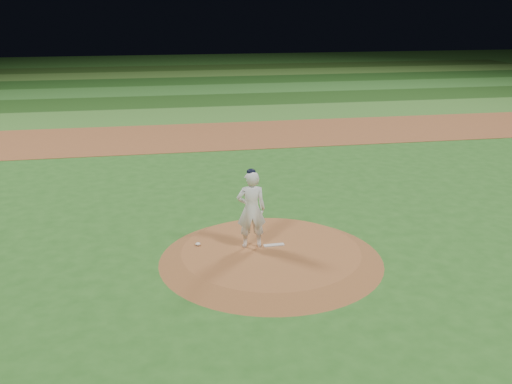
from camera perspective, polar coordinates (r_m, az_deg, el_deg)
ground at (r=14.18m, az=1.49°, el=-6.73°), size 120.00×120.00×0.00m
infield_dirt_band at (r=27.36m, az=-4.64°, el=5.62°), size 70.00×6.00×0.02m
outfield_stripe_0 at (r=32.72m, az=-5.69°, el=7.69°), size 70.00×5.00×0.02m
outfield_stripe_1 at (r=37.63m, az=-6.38°, el=9.06°), size 70.00×5.00×0.02m
outfield_stripe_2 at (r=42.57m, az=-6.92°, el=10.11°), size 70.00×5.00×0.02m
outfield_stripe_3 at (r=47.51m, az=-7.35°, el=10.94°), size 70.00×5.00×0.02m
outfield_stripe_4 at (r=52.47m, az=-7.70°, el=11.62°), size 70.00×5.00×0.02m
outfield_stripe_5 at (r=57.43m, az=-7.99°, el=12.17°), size 70.00×5.00×0.02m
pitchers_mound at (r=14.13m, az=1.50°, el=-6.28°), size 5.50×5.50×0.25m
pitching_rubber at (r=14.32m, az=1.80°, el=-5.32°), size 0.52×0.15×0.03m
rosin_bag at (r=14.39m, az=-5.84°, el=-5.20°), size 0.13×0.13×0.07m
pitcher_on_mound at (r=13.90m, az=-0.48°, el=-1.72°), size 0.74×0.51×2.01m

